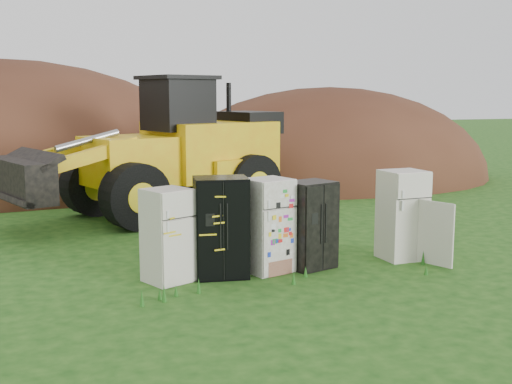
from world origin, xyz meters
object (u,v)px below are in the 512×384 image
fridge_black_side (221,227)px  wheel_loader (148,147)px  fridge_leftmost (168,236)px  fridge_sticker (268,225)px  fridge_open_door (402,215)px  fridge_dark_mid (310,225)px

fridge_black_side → wheel_loader: 6.12m
fridge_leftmost → fridge_sticker: (1.87, 0.02, 0.05)m
fridge_sticker → fridge_open_door: (2.86, -0.01, 0.02)m
fridge_black_side → fridge_open_door: fridge_black_side is taller
fridge_open_door → wheel_loader: (-3.98, 6.04, 0.99)m
fridge_black_side → fridge_sticker: bearing=9.8°
wheel_loader → fridge_dark_mid: bearing=-91.1°
fridge_sticker → fridge_open_door: fridge_open_door is taller
fridge_sticker → fridge_dark_mid: (0.85, -0.00, -0.04)m
fridge_leftmost → fridge_dark_mid: bearing=-22.8°
fridge_leftmost → wheel_loader: wheel_loader is taller
fridge_black_side → fridge_open_door: bearing=9.3°
fridge_leftmost → fridge_dark_mid: 2.72m
fridge_black_side → fridge_dark_mid: size_ratio=1.09×
fridge_leftmost → wheel_loader: size_ratio=0.21×
fridge_leftmost → wheel_loader: 6.19m
fridge_black_side → wheel_loader: bearing=101.4°
fridge_sticker → fridge_open_door: size_ratio=0.98×
fridge_sticker → fridge_leftmost: bearing=164.5°
fridge_sticker → fridge_black_side: bearing=164.4°
fridge_sticker → fridge_open_door: 2.86m
fridge_open_door → wheel_loader: bearing=121.5°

